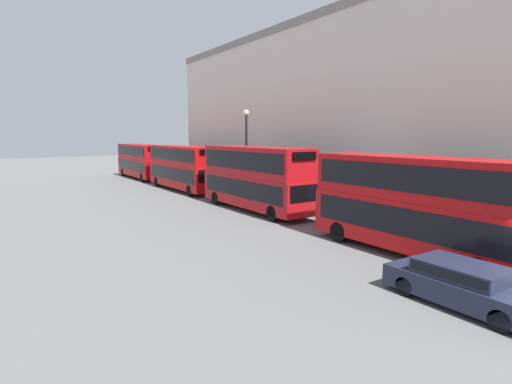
{
  "coord_description": "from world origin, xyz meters",
  "views": [
    {
      "loc": [
        -13.74,
        -4.82,
        5.29
      ],
      "look_at": [
        0.48,
        16.41,
        1.61
      ],
      "focal_mm": 28.0,
      "sensor_mm": 36.0,
      "label": 1
    }
  ],
  "objects_px": {
    "bus_third_in_queue": "(183,166)",
    "bus_trailing": "(141,160)",
    "bus_second_in_queue": "(255,176)",
    "pedestrian": "(194,177)",
    "car_dark_sedan": "(463,283)",
    "bus_leading": "(416,202)"
  },
  "relations": [
    {
      "from": "bus_third_in_queue",
      "to": "bus_trailing",
      "type": "distance_m",
      "value": 12.56
    },
    {
      "from": "bus_third_in_queue",
      "to": "bus_leading",
      "type": "bearing_deg",
      "value": -90.0
    },
    {
      "from": "bus_third_in_queue",
      "to": "bus_trailing",
      "type": "xyz_separation_m",
      "value": [
        0.0,
        12.56,
        -0.05
      ]
    },
    {
      "from": "bus_second_in_queue",
      "to": "bus_trailing",
      "type": "xyz_separation_m",
      "value": [
        0.0,
        24.99,
        -0.17
      ]
    },
    {
      "from": "bus_trailing",
      "to": "car_dark_sedan",
      "type": "distance_m",
      "value": 41.89
    },
    {
      "from": "bus_second_in_queue",
      "to": "car_dark_sedan",
      "type": "bearing_deg",
      "value": -101.48
    },
    {
      "from": "bus_second_in_queue",
      "to": "pedestrian",
      "type": "xyz_separation_m",
      "value": [
        2.7,
        15.9,
        -1.63
      ]
    },
    {
      "from": "bus_third_in_queue",
      "to": "bus_second_in_queue",
      "type": "bearing_deg",
      "value": -90.0
    },
    {
      "from": "bus_trailing",
      "to": "pedestrian",
      "type": "xyz_separation_m",
      "value": [
        2.7,
        -9.08,
        -1.46
      ]
    },
    {
      "from": "pedestrian",
      "to": "car_dark_sedan",
      "type": "bearing_deg",
      "value": -100.59
    },
    {
      "from": "bus_second_in_queue",
      "to": "bus_trailing",
      "type": "distance_m",
      "value": 24.99
    },
    {
      "from": "bus_trailing",
      "to": "pedestrian",
      "type": "relative_size",
      "value": 6.17
    },
    {
      "from": "bus_leading",
      "to": "pedestrian",
      "type": "bearing_deg",
      "value": 84.6
    },
    {
      "from": "bus_trailing",
      "to": "car_dark_sedan",
      "type": "relative_size",
      "value": 2.34
    },
    {
      "from": "bus_leading",
      "to": "bus_third_in_queue",
      "type": "xyz_separation_m",
      "value": [
        -0.0,
        25.11,
        -0.06
      ]
    },
    {
      "from": "bus_leading",
      "to": "bus_third_in_queue",
      "type": "bearing_deg",
      "value": 90.0
    },
    {
      "from": "pedestrian",
      "to": "bus_third_in_queue",
      "type": "bearing_deg",
      "value": -127.91
    },
    {
      "from": "bus_leading",
      "to": "pedestrian",
      "type": "distance_m",
      "value": 28.75
    },
    {
      "from": "bus_third_in_queue",
      "to": "bus_trailing",
      "type": "height_order",
      "value": "bus_third_in_queue"
    },
    {
      "from": "bus_third_in_queue",
      "to": "bus_trailing",
      "type": "relative_size",
      "value": 1.03
    },
    {
      "from": "bus_second_in_queue",
      "to": "pedestrian",
      "type": "distance_m",
      "value": 16.21
    },
    {
      "from": "bus_third_in_queue",
      "to": "bus_trailing",
      "type": "bearing_deg",
      "value": 90.0
    }
  ]
}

